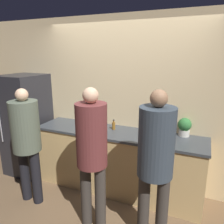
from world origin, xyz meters
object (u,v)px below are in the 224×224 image
at_px(person_center, 92,149).
at_px(cup_white, 85,130).
at_px(bottle_dark, 100,126).
at_px(bottle_amber, 114,126).
at_px(refrigerator, 27,124).
at_px(utensil_crock, 102,123).
at_px(potted_plant, 185,126).
at_px(person_right, 156,156).
at_px(person_left, 26,136).
at_px(fruit_bowl, 154,131).

relative_size(person_center, cup_white, 19.00).
bearing_deg(bottle_dark, cup_white, -153.87).
relative_size(bottle_dark, bottle_amber, 1.62).
bearing_deg(bottle_dark, refrigerator, 177.75).
relative_size(utensil_crock, cup_white, 3.32).
bearing_deg(cup_white, person_center, -54.00).
bearing_deg(refrigerator, bottle_amber, 4.71).
height_order(person_center, potted_plant, person_center).
height_order(bottle_dark, potted_plant, potted_plant).
bearing_deg(cup_white, utensil_crock, 68.98).
bearing_deg(potted_plant, utensil_crock, -174.17).
bearing_deg(utensil_crock, person_right, -39.75).
bearing_deg(cup_white, person_left, -138.55).
bearing_deg(cup_white, potted_plant, 17.99).
bearing_deg(bottle_amber, person_center, -82.99).
height_order(person_center, cup_white, person_center).
relative_size(utensil_crock, potted_plant, 1.17).
bearing_deg(bottle_dark, person_left, -141.88).
relative_size(person_center, fruit_bowl, 5.39).
xyz_separation_m(person_right, cup_white, (-1.14, 0.54, -0.06)).
bearing_deg(utensil_crock, bottle_amber, -5.90).
distance_m(refrigerator, person_left, 0.96).
height_order(bottle_amber, cup_white, bottle_amber).
height_order(fruit_bowl, bottle_amber, bottle_amber).
bearing_deg(bottle_amber, potted_plant, 8.28).
bearing_deg(cup_white, refrigerator, 172.95).
height_order(utensil_crock, potted_plant, utensil_crock).
height_order(person_left, person_center, person_center).
distance_m(refrigerator, utensil_crock, 1.39).
distance_m(person_right, fruit_bowl, 0.90).
xyz_separation_m(person_left, potted_plant, (1.92, 0.96, 0.10)).
bearing_deg(person_center, fruit_bowl, 61.95).
distance_m(person_right, bottle_dark, 1.14).
bearing_deg(person_right, bottle_amber, 134.40).
height_order(bottle_dark, bottle_amber, bottle_dark).
bearing_deg(person_left, person_center, -4.23).
distance_m(fruit_bowl, utensil_crock, 0.82).
relative_size(refrigerator, bottle_amber, 11.20).
bearing_deg(person_left, refrigerator, 134.03).
xyz_separation_m(bottle_dark, cup_white, (-0.20, -0.10, -0.05)).
xyz_separation_m(fruit_bowl, potted_plant, (0.39, 0.10, 0.08)).
bearing_deg(person_center, bottle_dark, 108.75).
bearing_deg(utensil_crock, refrigerator, -173.67).
relative_size(refrigerator, potted_plant, 6.69).
relative_size(refrigerator, bottle_dark, 6.93).
bearing_deg(potted_plant, refrigerator, -173.90).
xyz_separation_m(person_left, utensil_crock, (0.71, 0.83, 0.03)).
height_order(person_left, cup_white, person_left).
bearing_deg(person_left, bottle_dark, 38.12).
xyz_separation_m(cup_white, potted_plant, (1.33, 0.43, 0.09)).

